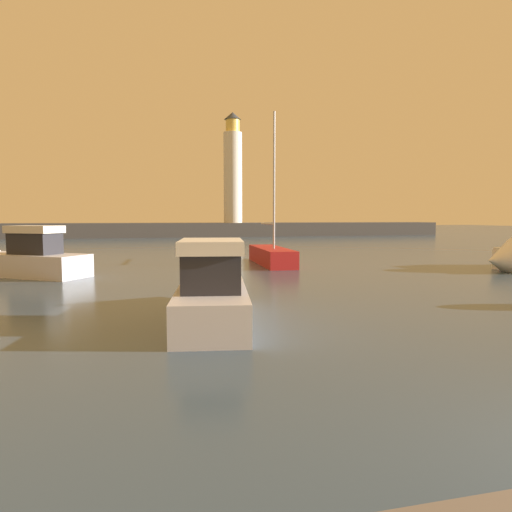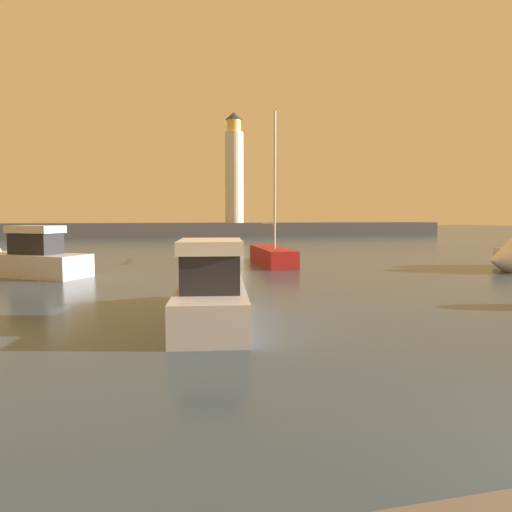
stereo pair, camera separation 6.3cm
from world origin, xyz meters
TOP-DOWN VIEW (x-y plane):
  - ground_plane at (0.00, 30.41)m, footprint 220.00×220.00m
  - breakwater at (0.00, 60.82)m, footprint 74.78×5.51m
  - lighthouse at (6.37, 60.82)m, footprint 2.59×2.59m
  - motorboat_0 at (-11.72, 20.35)m, footprint 7.07×5.55m
  - motorboat_3 at (-3.91, 9.44)m, footprint 2.62×6.39m
  - sailboat_moored at (1.33, 22.35)m, footprint 1.84×6.44m

SIDE VIEW (x-z plane):
  - ground_plane at x=0.00m, z-range 0.00..0.00m
  - sailboat_moored at x=1.33m, z-range -3.71..4.76m
  - motorboat_0 at x=-11.72m, z-range -0.63..2.06m
  - motorboat_3 at x=-3.91m, z-range -0.50..1.94m
  - breakwater at x=0.00m, z-range 0.00..1.93m
  - lighthouse at x=6.37m, z-range 1.52..16.95m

